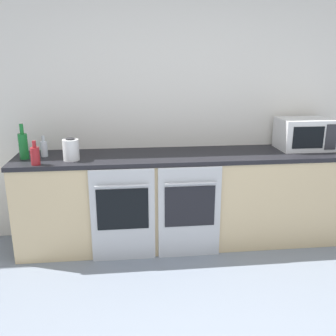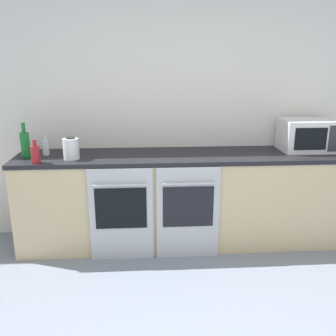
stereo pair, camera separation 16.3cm
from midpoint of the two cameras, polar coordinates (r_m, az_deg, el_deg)
wall_back at (r=3.82m, az=0.31°, el=9.06°), size 10.00×0.06×2.60m
counter_back at (r=3.71m, az=0.89°, el=-4.65°), size 3.14×0.63×0.91m
oven_left at (r=3.40m, az=-8.26°, el=-7.12°), size 0.57×0.06×0.87m
oven_right at (r=3.42m, az=1.92°, el=-6.75°), size 0.57×0.06×0.87m
microwave at (r=3.95m, az=18.93°, el=4.94°), size 0.51×0.37×0.31m
bottle_red at (r=3.40m, az=-20.89°, el=1.80°), size 0.08×0.08×0.21m
bottle_clear at (r=3.67m, az=-19.59°, el=2.82°), size 0.06×0.06×0.19m
bottle_green at (r=3.64m, az=-22.40°, el=3.22°), size 0.08×0.08×0.32m
kettle at (r=3.46m, az=-15.89°, el=2.70°), size 0.14×0.14×0.20m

